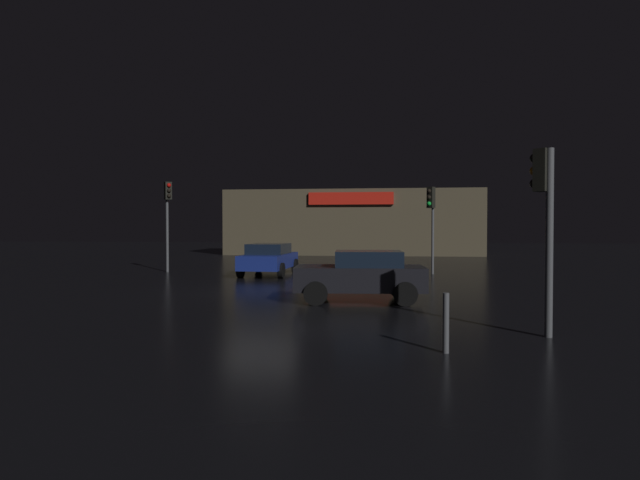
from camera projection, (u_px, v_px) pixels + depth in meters
The scene contains 8 objects.
ground_plane at pixel (260, 292), 18.37m from camera, with size 120.00×120.00×0.00m, color black.
store_building at pixel (353, 223), 44.86m from camera, with size 20.58×6.86×5.25m.
traffic_signal_main at pixel (545, 205), 10.82m from camera, with size 0.43×0.42×3.81m.
traffic_signal_opposite at pixel (168, 207), 26.55m from camera, with size 0.41×0.43×4.47m.
traffic_signal_cross_left at pixel (431, 210), 25.30m from camera, with size 0.41×0.43×4.13m.
car_near at pixel (362, 275), 16.01m from camera, with size 3.95×2.25×1.52m.
car_far at pixel (269, 258), 24.85m from camera, with size 2.20×4.50×1.47m.
bollard_kerb_a at pixel (446, 323), 9.43m from camera, with size 0.11×0.11×1.07m, color #595B60.
Camera 1 is at (4.25, -17.94, 2.22)m, focal length 30.07 mm.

